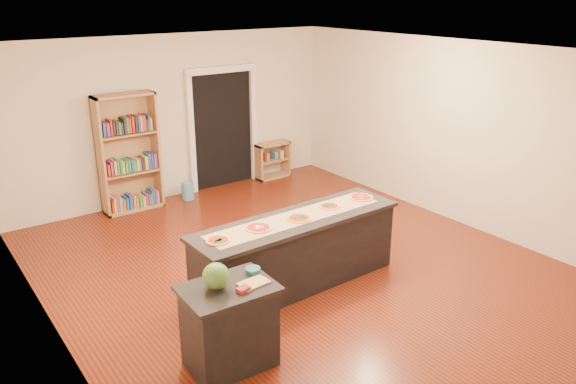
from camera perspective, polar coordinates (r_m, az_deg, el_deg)
room at (r=7.01m, az=0.96°, el=2.62°), size 6.00×7.00×2.80m
doorway at (r=10.35m, az=-6.67°, el=7.06°), size 1.40×0.09×2.21m
kitchen_island at (r=6.91m, az=0.91°, el=-6.12°), size 2.73×0.74×0.90m
side_counter at (r=5.57m, az=-5.97°, el=-13.40°), size 0.87×0.64×0.86m
bookshelf at (r=9.49m, az=-15.87°, el=3.80°), size 0.97×0.34×1.94m
low_shelf at (r=10.93m, az=-1.62°, el=3.27°), size 0.70×0.30×0.70m
waste_bin at (r=9.98m, az=-10.15°, el=0.12°), size 0.21×0.21×0.31m
kraft_paper at (r=6.74m, az=0.82°, el=-2.62°), size 2.38×0.48×0.00m
watermelon at (r=5.28m, az=-7.33°, el=-8.47°), size 0.25×0.25×0.25m
cutting_board at (r=5.38m, az=-3.50°, el=-9.22°), size 0.29×0.21×0.02m
package_red at (r=5.26m, az=-4.57°, el=-9.84°), size 0.14×0.11×0.04m
package_teal at (r=5.56m, az=-3.60°, el=-7.98°), size 0.15×0.15×0.06m
pizza_a at (r=6.16m, az=-7.13°, el=-4.91°), size 0.29×0.29×0.02m
pizza_b at (r=6.44m, az=-3.03°, el=-3.64°), size 0.31×0.31×0.02m
pizza_c at (r=6.69m, az=1.12°, el=-2.68°), size 0.29×0.29×0.02m
pizza_d at (r=7.07m, az=4.21°, el=-1.45°), size 0.26×0.26×0.02m
pizza_e at (r=7.42m, az=7.43°, el=-0.53°), size 0.31×0.31×0.02m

